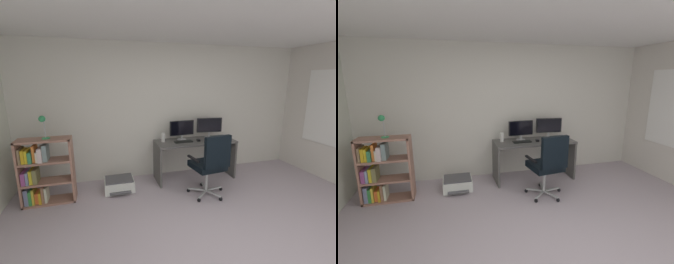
# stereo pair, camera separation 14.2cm
# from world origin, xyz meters

# --- Properties ---
(ground_plane) EXTENTS (5.56, 5.11, 0.02)m
(ground_plane) POSITION_xyz_m (0.00, 0.00, -0.01)
(ground_plane) COLOR #B5A7B2
(ground_plane) RESTS_ON ground
(wall_back) EXTENTS (5.56, 0.10, 2.56)m
(wall_back) POSITION_xyz_m (0.00, 2.60, 1.28)
(wall_back) COLOR silver
(wall_back) RESTS_ON ground
(desk) EXTENTS (1.52, 0.58, 0.76)m
(desk) POSITION_xyz_m (0.39, 2.16, 0.56)
(desk) COLOR #51504D
(desk) RESTS_ON ground
(monitor_main) EXTENTS (0.48, 0.18, 0.37)m
(monitor_main) POSITION_xyz_m (0.16, 2.28, 0.97)
(monitor_main) COLOR #B2B5B7
(monitor_main) RESTS_ON desk
(monitor_secondary) EXTENTS (0.50, 0.18, 0.40)m
(monitor_secondary) POSITION_xyz_m (0.74, 2.28, 1.00)
(monitor_secondary) COLOR #B2B5B7
(monitor_secondary) RESTS_ON desk
(keyboard) EXTENTS (0.34, 0.13, 0.02)m
(keyboard) POSITION_xyz_m (0.14, 2.11, 0.77)
(keyboard) COLOR black
(keyboard) RESTS_ON desk
(computer_mouse) EXTENTS (0.08, 0.11, 0.03)m
(computer_mouse) POSITION_xyz_m (0.44, 2.10, 0.77)
(computer_mouse) COLOR black
(computer_mouse) RESTS_ON desk
(desktop_speaker) EXTENTS (0.07, 0.07, 0.17)m
(desktop_speaker) POSITION_xyz_m (-0.22, 2.23, 0.84)
(desktop_speaker) COLOR silver
(desktop_speaker) RESTS_ON desk
(office_chair) EXTENTS (0.63, 0.65, 1.07)m
(office_chair) POSITION_xyz_m (0.34, 1.37, 0.60)
(office_chair) COLOR #B7BABC
(office_chair) RESTS_ON ground
(bookshelf) EXTENTS (0.76, 0.30, 1.03)m
(bookshelf) POSITION_xyz_m (-2.23, 1.93, 0.50)
(bookshelf) COLOR #9B6C5A
(bookshelf) RESTS_ON ground
(desk_lamp) EXTENTS (0.12, 0.11, 0.35)m
(desk_lamp) POSITION_xyz_m (-2.13, 1.93, 1.27)
(desk_lamp) COLOR #2F9556
(desk_lamp) RESTS_ON bookshelf
(printer) EXTENTS (0.50, 0.49, 0.21)m
(printer) POSITION_xyz_m (-1.07, 2.04, 0.10)
(printer) COLOR white
(printer) RESTS_ON ground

